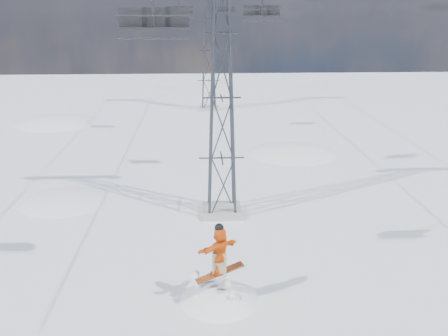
# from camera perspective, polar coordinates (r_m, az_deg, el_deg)

# --- Properties ---
(ground) EXTENTS (120.00, 120.00, 0.00)m
(ground) POSITION_cam_1_polar(r_m,az_deg,el_deg) (16.51, -1.74, -16.28)
(ground) COLOR white
(ground) RESTS_ON ground
(snow_terrain) EXTENTS (39.00, 37.00, 22.00)m
(snow_terrain) POSITION_cam_1_polar(r_m,az_deg,el_deg) (39.93, -9.33, -10.53)
(snow_terrain) COLOR white
(snow_terrain) RESTS_ON ground
(lift_tower_near) EXTENTS (5.20, 1.80, 11.43)m
(lift_tower_near) POSITION_cam_1_polar(r_m,az_deg,el_deg) (22.01, -0.27, 7.95)
(lift_tower_near) COLOR #999999
(lift_tower_near) RESTS_ON ground
(lift_tower_far) EXTENTS (5.20, 1.80, 11.43)m
(lift_tower_far) POSITION_cam_1_polar(r_m,az_deg,el_deg) (46.82, -1.79, 13.25)
(lift_tower_far) COLOR #999999
(lift_tower_far) RESTS_ON ground
(lift_chair_near) EXTENTS (1.94, 0.56, 2.41)m
(lift_chair_near) POSITION_cam_1_polar(r_m,az_deg,el_deg) (14.24, -8.02, 16.32)
(lift_chair_near) COLOR black
(lift_chair_near) RESTS_ON ground
(lift_chair_mid) EXTENTS (1.82, 0.52, 2.26)m
(lift_chair_mid) POSITION_cam_1_polar(r_m,az_deg,el_deg) (25.84, 4.38, 17.35)
(lift_chair_mid) COLOR black
(lift_chair_mid) RESTS_ON ground
(lift_chair_far) EXTENTS (1.86, 0.53, 2.30)m
(lift_chair_far) POSITION_cam_1_polar(r_m,az_deg,el_deg) (35.67, -5.13, 17.42)
(lift_chair_far) COLOR black
(lift_chair_far) RESTS_ON ground
(lift_chair_extra) EXTENTS (1.88, 0.54, 2.33)m
(lift_chair_extra) POSITION_cam_1_polar(r_m,az_deg,el_deg) (55.81, 0.31, 17.63)
(lift_chair_extra) COLOR black
(lift_chair_extra) RESTS_ON ground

